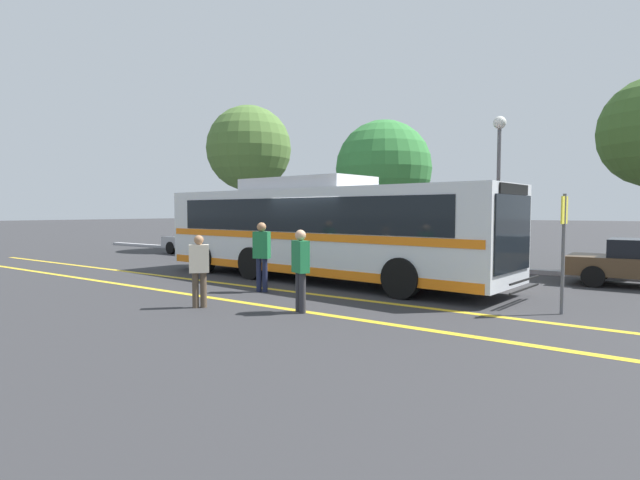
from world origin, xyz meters
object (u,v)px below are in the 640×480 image
Objects in this scene: street_lamp at (499,160)px; tree_0 at (249,149)px; pedestrian_1 at (262,252)px; parked_car_0 at (200,240)px; pedestrian_0 at (301,265)px; bus_stop_sign at (564,239)px; tree_1 at (384,169)px; parked_car_1 at (310,243)px; pedestrian_2 at (199,267)px; transit_bus at (320,228)px; parked_car_2 at (438,250)px.

tree_0 is at bearing 176.55° from street_lamp.
parked_car_0 is at bearing 129.65° from pedestrian_1.
bus_stop_sign is at bearing 59.29° from pedestrian_0.
pedestrian_1 is 0.23× the size of tree_0.
street_lamp is at bearing -11.41° from tree_1.
parked_car_1 reaches higher than parked_car_0.
tree_0 reaches higher than pedestrian_0.
pedestrian_0 reaches higher than pedestrian_2.
street_lamp is 5.51m from tree_1.
pedestrian_1 is at bearing -129.98° from pedestrian_2.
transit_bus is 5.12m from pedestrian_2.
pedestrian_0 is 2.30m from pedestrian_2.
parked_car_2 is at bearing 58.68° from pedestrian_1.
tree_0 reaches higher than parked_car_2.
bus_stop_sign is 0.32× the size of tree_0.
parked_car_2 is 0.67× the size of tree_1.
parked_car_0 is 9.55m from tree_1.
tree_1 is (8.05, 0.28, -1.45)m from tree_0.
parked_car_1 is 10.67m from pedestrian_0.
parked_car_0 is 0.65× the size of tree_1.
parked_car_2 is at bearing -126.11° from street_lamp.
tree_1 is (-5.40, 1.09, 0.04)m from street_lamp.
tree_1 is (1.73, 3.24, 3.25)m from parked_car_1.
pedestrian_1 is at bearing -109.63° from street_lamp.
pedestrian_2 is 0.21× the size of tree_0.
parked_car_1 is 8.11m from street_lamp.
pedestrian_1 is 7.08m from bus_stop_sign.
tree_0 is at bearing 179.94° from parked_car_0.
street_lamp reaches higher than parked_car_2.
parked_car_1 is 1.95× the size of bus_stop_sign.
parked_car_2 is 7.72m from bus_stop_sign.
street_lamp is at bearing -152.29° from pedestrian_2.
tree_0 is (-10.14, 10.10, 4.42)m from pedestrian_1.
parked_car_1 is at bearing -113.32° from bus_stop_sign.
tree_0 is (-10.47, 12.47, 4.57)m from pedestrian_2.
bus_stop_sign reaches higher than pedestrian_1.
transit_bus is at bearing 70.04° from parked_car_0.
pedestrian_2 is at bearing -79.24° from tree_1.
tree_1 reaches higher than pedestrian_1.
tree_0 reaches higher than parked_car_1.
bus_stop_sign is (6.57, 3.87, 0.66)m from pedestrian_2.
tree_1 is (-8.99, 8.88, 2.46)m from bus_stop_sign.
parked_car_0 is at bearing -88.57° from pedestrian_2.
pedestrian_0 is 0.28× the size of tree_1.
transit_bus is 7.57× the size of pedestrian_2.
transit_bus reaches higher than parked_car_1.
tree_0 is at bearing -112.33° from bus_stop_sign.
pedestrian_1 is 0.74× the size of bus_stop_sign.
pedestrian_2 is (10.57, -9.06, 0.23)m from parked_car_0.
pedestrian_0 is 0.22× the size of tree_0.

